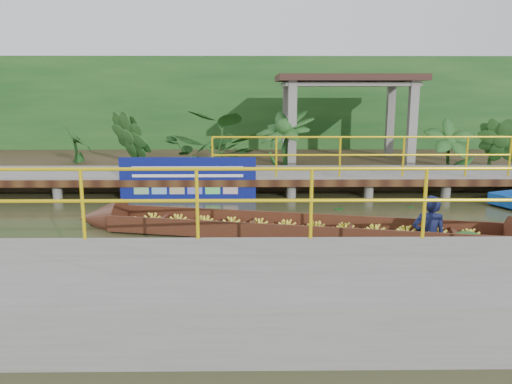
{
  "coord_description": "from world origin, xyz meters",
  "views": [
    {
      "loc": [
        -0.06,
        -9.86,
        2.71
      ],
      "look_at": [
        0.07,
        0.5,
        0.6
      ],
      "focal_mm": 35.0,
      "sensor_mm": 36.0,
      "label": 1
    }
  ],
  "objects": [
    {
      "name": "ground",
      "position": [
        0.0,
        0.0,
        0.0
      ],
      "size": [
        80.0,
        80.0,
        0.0
      ],
      "primitive_type": "plane",
      "color": "#2E3219",
      "rests_on": "ground"
    },
    {
      "name": "pavilion",
      "position": [
        3.0,
        6.3,
        2.82
      ],
      "size": [
        4.4,
        3.0,
        3.0
      ],
      "color": "slate",
      "rests_on": "ground"
    },
    {
      "name": "vendor_boat",
      "position": [
        1.22,
        -0.86,
        0.22
      ],
      "size": [
        9.15,
        2.77,
        2.02
      ],
      "rotation": [
        0.0,
        0.0,
        -0.21
      ],
      "color": "#3A1A0F",
      "rests_on": "ground"
    },
    {
      "name": "blue_banner",
      "position": [
        -1.62,
        2.48,
        0.56
      ],
      "size": [
        3.42,
        0.04,
        1.07
      ],
      "color": "navy",
      "rests_on": "ground"
    },
    {
      "name": "foliage_backdrop",
      "position": [
        0.0,
        10.0,
        2.0
      ],
      "size": [
        30.0,
        0.8,
        4.0
      ],
      "primitive_type": "cube",
      "color": "#164518",
      "rests_on": "ground"
    },
    {
      "name": "near_dock",
      "position": [
        1.0,
        -4.2,
        0.3
      ],
      "size": [
        18.0,
        2.4,
        1.73
      ],
      "color": "slate",
      "rests_on": "ground"
    },
    {
      "name": "tropical_plants",
      "position": [
        0.71,
        5.3,
        1.31
      ],
      "size": [
        14.38,
        1.38,
        1.72
      ],
      "color": "#164518",
      "rests_on": "ground"
    },
    {
      "name": "land_strip",
      "position": [
        0.0,
        7.5,
        0.23
      ],
      "size": [
        30.0,
        8.0,
        0.45
      ],
      "primitive_type": "cube",
      "color": "#362E1B",
      "rests_on": "ground"
    },
    {
      "name": "far_dock",
      "position": [
        0.02,
        3.43,
        0.48
      ],
      "size": [
        16.0,
        2.06,
        1.66
      ],
      "color": "slate",
      "rests_on": "ground"
    }
  ]
}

